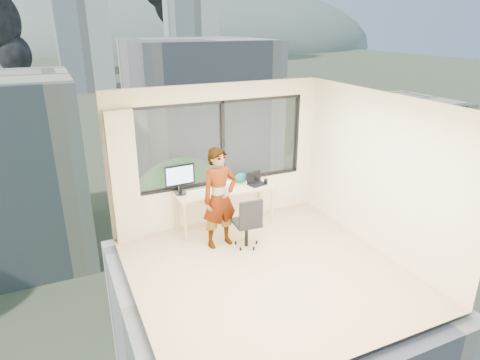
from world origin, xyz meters
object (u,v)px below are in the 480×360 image
game_console (225,183)px  chair (247,221)px  monitor (180,179)px  handbag (240,178)px  laptop (257,179)px  desk (225,208)px  person (220,198)px

game_console → chair: bearing=-109.7°
monitor → game_console: monitor is taller
monitor → game_console: 0.92m
chair → handbag: size_ratio=3.63×
monitor → laptop: 1.45m
chair → game_console: (0.04, 1.01, 0.32)m
laptop → chair: bearing=-139.6°
desk → chair: bearing=-87.2°
person → monitor: bearing=115.6°
desk → monitor: monitor is taller
game_console → handbag: 0.31m
desk → handbag: bearing=24.2°
person → game_console: person is taller
game_console → person: bearing=-136.2°
laptop → handbag: laptop is taller
person → handbag: person is taller
desk → handbag: 0.64m
desk → handbag: size_ratio=7.04×
desk → person: person is taller
person → game_console: 0.88m
chair → person: (-0.38, 0.24, 0.40)m
laptop → desk: bearing=163.0°
person → game_console: bearing=53.9°
handbag → game_console: bearing=-172.1°
monitor → person: bearing=-60.6°
game_console → laptop: laptop is taller
chair → handbag: bearing=74.0°
monitor → laptop: size_ratio=1.58×
monitor → desk: bearing=-11.9°
chair → game_console: 1.06m
game_console → laptop: size_ratio=0.82×
handbag → chair: bearing=-100.5°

